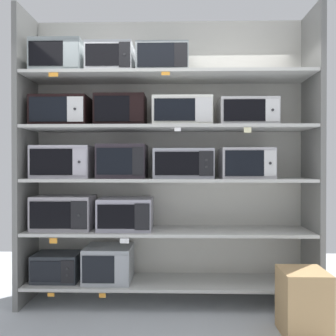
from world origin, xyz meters
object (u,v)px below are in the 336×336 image
object	(u,v)px
microwave_3	(126,214)
microwave_12	(59,59)
microwave_1	(109,263)
microwave_2	(64,213)
microwave_9	(121,111)
microwave_11	(247,113)
microwave_5	(123,161)
microwave_14	(163,61)
microwave_6	(183,164)
microwave_10	(182,112)
shipping_carton	(303,303)
microwave_4	(63,162)
microwave_7	(246,163)
microwave_8	(62,112)
microwave_0	(57,267)
microwave_13	(111,60)

from	to	relation	value
microwave_3	microwave_12	xyz separation A→B (m)	(-0.65, 0.00, 1.52)
microwave_1	microwave_2	size ratio (longest dim) A/B	0.79
microwave_9	microwave_11	world-z (taller)	microwave_9
microwave_3	microwave_5	distance (m)	0.51
microwave_14	microwave_9	bearing A→B (deg)	179.99
microwave_6	microwave_10	world-z (taller)	microwave_10
microwave_5	microwave_9	world-z (taller)	microwave_9
microwave_10	microwave_14	distance (m)	0.54
microwave_3	shipping_carton	xyz separation A→B (m)	(1.51, -0.62, -0.62)
microwave_4	microwave_12	xyz separation A→B (m)	(-0.03, 0.00, 1.01)
microwave_9	microwave_14	xyz separation A→B (m)	(0.41, -0.00, 0.49)
microwave_4	microwave_7	distance (m)	1.79
microwave_4	microwave_8	world-z (taller)	microwave_8
microwave_3	microwave_11	xyz separation A→B (m)	(1.18, -0.00, 0.98)
microwave_10	microwave_0	bearing A→B (deg)	-180.00
microwave_4	microwave_12	size ratio (longest dim) A/B	1.14
microwave_0	microwave_12	xyz separation A→B (m)	(0.03, 0.00, 2.04)
microwave_7	shipping_carton	size ratio (longest dim) A/B	0.96
microwave_3	microwave_7	size ratio (longest dim) A/B	1.04
microwave_4	microwave_12	bearing A→B (deg)	179.47
microwave_0	microwave_8	distance (m)	1.52
microwave_5	microwave_12	distance (m)	1.18
microwave_6	microwave_7	size ratio (longest dim) A/B	1.16
microwave_0	microwave_5	xyz separation A→B (m)	(0.65, -0.00, 1.04)
microwave_4	microwave_10	bearing A→B (deg)	0.01
microwave_4	microwave_1	bearing A→B (deg)	0.02
microwave_0	microwave_1	bearing A→B (deg)	0.00
microwave_8	shipping_carton	bearing A→B (deg)	-16.16
microwave_5	microwave_2	bearing A→B (deg)	-179.99
microwave_7	microwave_10	size ratio (longest dim) A/B	0.87
microwave_5	microwave_14	size ratio (longest dim) A/B	0.94
microwave_0	microwave_10	xyz separation A→B (m)	(1.23, 0.00, 1.52)
microwave_5	microwave_10	bearing A→B (deg)	0.01
microwave_1	microwave_2	distance (m)	0.67
microwave_8	microwave_13	distance (m)	0.70
microwave_4	microwave_9	xyz separation A→B (m)	(0.57, 0.00, 0.50)
microwave_3	microwave_14	size ratio (longest dim) A/B	1.04
microwave_12	microwave_13	bearing A→B (deg)	-0.00
microwave_5	microwave_11	distance (m)	1.30
shipping_carton	microwave_9	bearing A→B (deg)	158.29
microwave_10	shipping_carton	bearing A→B (deg)	-32.91
microwave_5	microwave_7	size ratio (longest dim) A/B	0.93
microwave_1	microwave_14	size ratio (longest dim) A/B	0.92
microwave_6	microwave_10	distance (m)	0.50
microwave_2	microwave_5	size ratio (longest dim) A/B	1.24
microwave_5	microwave_11	bearing A→B (deg)	-0.00
microwave_0	microwave_12	bearing A→B (deg)	0.38
microwave_6	microwave_8	distance (m)	1.29
microwave_2	shipping_carton	distance (m)	2.30
microwave_13	microwave_10	bearing A→B (deg)	-0.01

